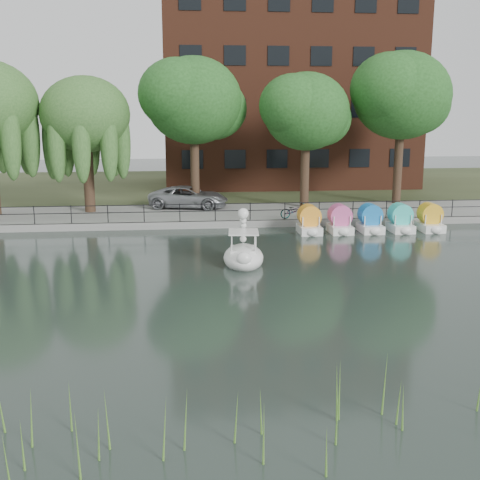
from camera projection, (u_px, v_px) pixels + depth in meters
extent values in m
plane|color=#334139|center=(237.00, 300.00, 21.39)|extent=(120.00, 120.00, 0.00)
cube|color=gray|center=(213.00, 215.00, 36.89)|extent=(40.00, 6.00, 0.40)
cube|color=gray|center=(216.00, 225.00, 34.02)|extent=(40.00, 0.25, 0.40)
cube|color=#47512D|center=(204.00, 186.00, 50.49)|extent=(60.00, 22.00, 0.36)
cylinder|color=black|center=(215.00, 204.00, 33.97)|extent=(32.00, 0.04, 0.04)
cylinder|color=black|center=(215.00, 211.00, 34.05)|extent=(32.00, 0.04, 0.04)
cylinder|color=black|center=(215.00, 212.00, 34.06)|extent=(0.05, 0.05, 1.00)
cube|color=#4C1E16|center=(288.00, 74.00, 49.17)|extent=(20.00, 10.00, 18.00)
cylinder|color=#473323|center=(89.00, 181.00, 36.68)|extent=(0.60, 0.60, 3.80)
ellipsoid|color=#53833C|center=(85.00, 114.00, 35.81)|extent=(5.32, 5.32, 4.52)
cylinder|color=#473323|center=(195.00, 172.00, 38.20)|extent=(0.60, 0.60, 4.50)
ellipsoid|color=#31772D|center=(194.00, 100.00, 37.23)|extent=(6.00, 6.00, 5.10)
cylinder|color=#473323|center=(305.00, 175.00, 38.44)|extent=(0.60, 0.60, 4.05)
ellipsoid|color=#31772D|center=(306.00, 111.00, 37.57)|extent=(5.40, 5.40, 4.59)
cylinder|color=#473323|center=(398.00, 168.00, 39.96)|extent=(0.60, 0.60, 4.72)
ellipsoid|color=#31772D|center=(402.00, 95.00, 38.94)|extent=(6.30, 6.30, 5.36)
imported|color=gray|center=(189.00, 195.00, 38.27)|extent=(3.77, 6.15, 1.59)
imported|color=gray|center=(295.00, 210.00, 34.76)|extent=(0.84, 1.79, 1.00)
ellipsoid|color=white|center=(243.00, 258.00, 26.15)|extent=(1.98, 2.90, 0.61)
cube|color=white|center=(244.00, 251.00, 25.98)|extent=(1.23, 1.32, 0.31)
cube|color=white|center=(244.00, 232.00, 25.85)|extent=(1.40, 1.49, 0.06)
ellipsoid|color=white|center=(244.00, 259.00, 24.95)|extent=(0.69, 0.56, 0.57)
sphere|color=white|center=(243.00, 214.00, 26.66)|extent=(0.49, 0.49, 0.49)
cone|color=black|center=(243.00, 213.00, 26.99)|extent=(0.23, 0.28, 0.20)
cylinder|color=yellow|center=(243.00, 213.00, 26.84)|extent=(0.27, 0.13, 0.27)
cube|color=white|center=(309.00, 229.00, 32.61)|extent=(1.15, 1.70, 0.44)
cylinder|color=orange|center=(309.00, 216.00, 32.55)|extent=(0.90, 1.20, 0.90)
cube|color=white|center=(340.00, 229.00, 32.77)|extent=(1.15, 1.70, 0.44)
cylinder|color=#D15294|center=(340.00, 215.00, 32.71)|extent=(0.90, 1.20, 0.90)
cube|color=white|center=(370.00, 228.00, 32.94)|extent=(1.15, 1.70, 0.44)
cylinder|color=blue|center=(370.00, 215.00, 32.88)|extent=(0.90, 1.20, 0.90)
cube|color=white|center=(400.00, 228.00, 33.10)|extent=(1.15, 1.70, 0.44)
cylinder|color=#37CCBE|center=(400.00, 214.00, 33.04)|extent=(0.90, 1.20, 0.90)
cube|color=white|center=(430.00, 227.00, 33.26)|extent=(1.15, 1.70, 0.44)
cylinder|color=gold|center=(430.00, 214.00, 33.20)|extent=(0.90, 1.20, 0.90)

